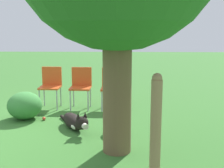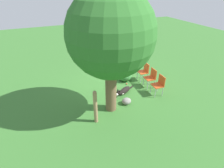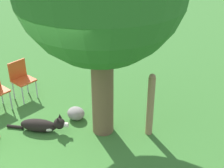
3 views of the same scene
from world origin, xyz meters
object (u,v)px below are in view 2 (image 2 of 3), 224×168
(dog, at_px, (123,91))
(red_chair_1, at_px, (151,77))
(oak_tree, at_px, (111,35))
(red_chair_0, at_px, (144,71))
(tennis_ball, at_px, (127,84))
(red_chair_2, at_px, (159,84))
(fence_post, at_px, (95,107))

(dog, bearing_deg, red_chair_1, 154.01)
(oak_tree, height_order, red_chair_0, oak_tree)
(red_chair_0, height_order, tennis_ball, red_chair_0)
(red_chair_1, relative_size, red_chair_2, 1.00)
(red_chair_1, bearing_deg, fence_post, 24.95)
(red_chair_2, distance_m, tennis_ball, 1.63)
(red_chair_0, bearing_deg, fence_post, 34.32)
(oak_tree, xyz_separation_m, red_chair_1, (-2.34, -0.82, -2.33))
(oak_tree, bearing_deg, fence_post, 31.61)
(fence_post, distance_m, tennis_ball, 2.96)
(oak_tree, xyz_separation_m, red_chair_0, (-2.39, -1.49, -2.33))
(red_chair_2, bearing_deg, red_chair_1, -91.71)
(dog, distance_m, red_chair_2, 1.56)
(red_chair_1, bearing_deg, red_chair_2, 88.29)
(dog, bearing_deg, oak_tree, 11.11)
(dog, relative_size, red_chair_1, 1.30)
(oak_tree, xyz_separation_m, tennis_ball, (-1.42, -1.43, -2.83))
(red_chair_1, relative_size, tennis_ball, 13.10)
(red_chair_2, relative_size, tennis_ball, 13.10)
(tennis_ball, bearing_deg, fence_post, 41.03)
(dog, height_order, fence_post, fence_post)
(fence_post, distance_m, red_chair_0, 3.72)
(fence_post, xyz_separation_m, tennis_ball, (-2.18, -1.90, -0.62))
(dog, xyz_separation_m, tennis_ball, (-0.51, -0.68, -0.11))
(red_chair_0, distance_m, red_chair_2, 1.35)
(fence_post, height_order, red_chair_2, fence_post)
(dog, bearing_deg, red_chair_2, 127.66)
(oak_tree, bearing_deg, red_chair_2, -176.49)
(red_chair_1, distance_m, red_chair_2, 0.68)
(oak_tree, distance_m, fence_post, 2.38)
(oak_tree, distance_m, red_chair_1, 3.40)
(fence_post, distance_m, red_chair_2, 3.12)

